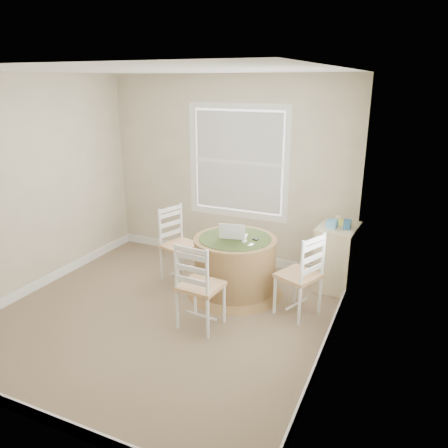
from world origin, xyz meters
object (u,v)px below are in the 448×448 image
at_px(chair_near, 201,286).
at_px(chair_right, 299,275).
at_px(corner_chest, 336,257).
at_px(chair_left, 180,245).
at_px(round_table, 235,263).
at_px(laptop, 233,235).

relative_size(chair_near, chair_right, 1.00).
bearing_deg(corner_chest, chair_left, -158.97).
bearing_deg(chair_left, chair_right, -81.24).
height_order(round_table, laptop, laptop).
relative_size(chair_left, chair_near, 1.00).
bearing_deg(round_table, laptop, 164.55).
relative_size(chair_left, chair_right, 1.00).
height_order(chair_left, laptop, chair_left).
bearing_deg(laptop, corner_chest, -161.92).
height_order(chair_left, chair_near, same).
distance_m(chair_right, corner_chest, 0.90).
xyz_separation_m(chair_left, chair_right, (1.64, -0.26, 0.00)).
height_order(chair_near, corner_chest, chair_near).
bearing_deg(chair_near, chair_right, -137.96).
distance_m(round_table, chair_right, 0.86).
relative_size(chair_near, corner_chest, 1.17).
xyz_separation_m(chair_right, corner_chest, (0.25, 0.87, -0.07)).
distance_m(chair_left, chair_near, 1.21).
height_order(chair_near, chair_right, same).
height_order(chair_near, laptop, chair_near).
bearing_deg(round_table, chair_left, -176.64).
xyz_separation_m(round_table, chair_near, (-0.02, -0.87, 0.08)).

